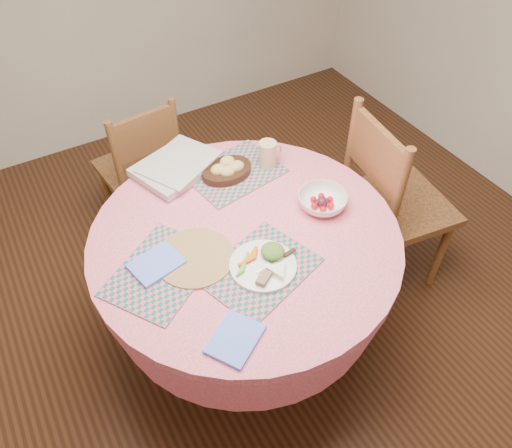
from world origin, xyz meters
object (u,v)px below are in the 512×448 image
at_px(dinner_plate, 266,264).
at_px(wicker_trivet, 195,257).
at_px(fruit_bowl, 322,201).
at_px(chair_back, 142,166).
at_px(bread_bowl, 227,169).
at_px(latte_mug, 268,154).
at_px(dining_table, 246,265).
at_px(chair_right, 391,200).

bearing_deg(dinner_plate, wicker_trivet, 139.76).
bearing_deg(fruit_bowl, chair_back, 114.69).
distance_m(bread_bowl, fruit_bowl, 0.45).
bearing_deg(fruit_bowl, latte_mug, 98.25).
bearing_deg(fruit_bowl, dinner_plate, -156.09).
bearing_deg(dinner_plate, chair_back, 94.19).
xyz_separation_m(dining_table, chair_right, (0.82, 0.02, -0.02)).
relative_size(bread_bowl, latte_mug, 1.94).
distance_m(dining_table, chair_right, 0.82).
height_order(latte_mug, fruit_bowl, latte_mug).
height_order(dinner_plate, fruit_bowl, fruit_bowl).
height_order(chair_back, latte_mug, chair_back).
height_order(chair_right, dinner_plate, chair_right).
bearing_deg(latte_mug, dining_table, -133.09).
bearing_deg(dining_table, chair_right, 1.36).
height_order(dining_table, fruit_bowl, fruit_bowl).
xyz_separation_m(dining_table, latte_mug, (0.30, 0.32, 0.26)).
xyz_separation_m(chair_right, bread_bowl, (-0.71, 0.33, 0.25)).
distance_m(chair_right, bread_bowl, 0.83).
bearing_deg(chair_back, fruit_bowl, 108.60).
bearing_deg(dinner_plate, chair_right, 14.00).
bearing_deg(wicker_trivet, latte_mug, 32.71).
distance_m(chair_back, fruit_bowl, 1.14).
distance_m(chair_right, chair_back, 1.33).
bearing_deg(chair_right, chair_back, 51.98).
xyz_separation_m(chair_back, dinner_plate, (0.08, -1.16, 0.31)).
distance_m(chair_right, fruit_bowl, 0.53).
relative_size(latte_mug, fruit_bowl, 0.54).
bearing_deg(chair_back, chair_right, 128.23).
xyz_separation_m(chair_right, chair_back, (-0.93, 0.95, -0.07)).
xyz_separation_m(wicker_trivet, fruit_bowl, (0.58, -0.01, 0.03)).
distance_m(dining_table, bread_bowl, 0.43).
relative_size(dinner_plate, bread_bowl, 1.10).
bearing_deg(bread_bowl, dinner_plate, -103.17).
bearing_deg(dining_table, latte_mug, 46.91).
xyz_separation_m(chair_right, fruit_bowl, (-0.47, -0.04, 0.25)).
distance_m(dinner_plate, bread_bowl, 0.56).
bearing_deg(wicker_trivet, bread_bowl, 47.97).
bearing_deg(dining_table, fruit_bowl, -4.14).
height_order(chair_right, bread_bowl, chair_right).
xyz_separation_m(chair_right, latte_mug, (-0.52, 0.30, 0.28)).
height_order(chair_right, latte_mug, chair_right).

